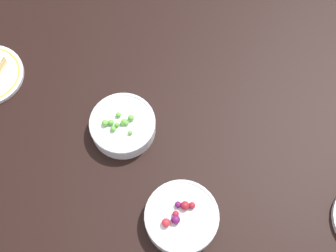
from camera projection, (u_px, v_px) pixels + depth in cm
name	position (u px, v px, depth cm)	size (l,w,h in cm)	color
dining_table	(168.00, 133.00, 112.60)	(146.72, 92.77, 4.00)	black
bowl_peas	(123.00, 125.00, 108.47)	(15.62, 15.62, 5.76)	silver
bowl_berries	(181.00, 218.00, 99.75)	(16.27, 16.27, 6.03)	silver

